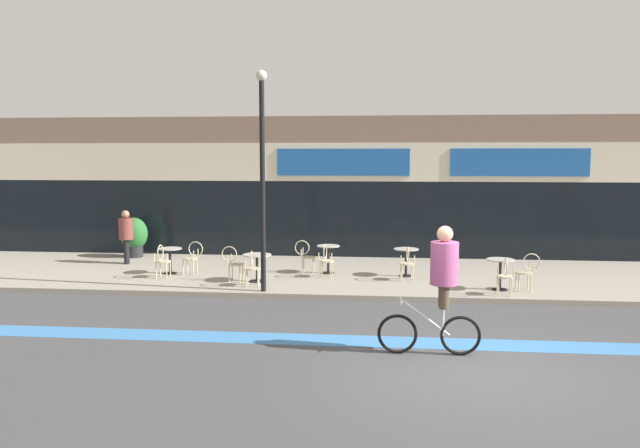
% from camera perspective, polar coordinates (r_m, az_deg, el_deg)
% --- Properties ---
extents(ground_plane, '(120.00, 120.00, 0.00)m').
position_cam_1_polar(ground_plane, '(10.24, 13.83, -12.85)').
color(ground_plane, '#424244').
extents(sidewalk_slab, '(40.00, 5.50, 0.12)m').
position_cam_1_polar(sidewalk_slab, '(17.20, 10.48, -4.77)').
color(sidewalk_slab, gray).
rests_on(sidewalk_slab, ground).
extents(storefront_facade, '(40.00, 4.06, 4.56)m').
position_cam_1_polar(storefront_facade, '(21.61, 9.59, 3.41)').
color(storefront_facade, '#7F6656').
rests_on(storefront_facade, ground).
extents(bike_lane_stripe, '(36.00, 0.70, 0.01)m').
position_cam_1_polar(bike_lane_stripe, '(11.51, 12.89, -10.65)').
color(bike_lane_stripe, '#3D7AB7').
rests_on(bike_lane_stripe, ground).
extents(bistro_table_0, '(0.64, 0.64, 0.70)m').
position_cam_1_polar(bistro_table_0, '(17.42, -13.54, -2.83)').
color(bistro_table_0, black).
rests_on(bistro_table_0, sidewalk_slab).
extents(bistro_table_1, '(0.73, 0.73, 0.70)m').
position_cam_1_polar(bistro_table_1, '(15.98, -5.78, -3.48)').
color(bistro_table_1, black).
rests_on(bistro_table_1, sidewalk_slab).
extents(bistro_table_2, '(0.63, 0.63, 0.77)m').
position_cam_1_polar(bistro_table_2, '(17.00, 0.76, -2.74)').
color(bistro_table_2, black).
rests_on(bistro_table_2, sidewalk_slab).
extents(bistro_table_3, '(0.66, 0.66, 0.74)m').
position_cam_1_polar(bistro_table_3, '(16.75, 7.88, -2.98)').
color(bistro_table_3, black).
rests_on(bistro_table_3, sidewalk_slab).
extents(bistro_table_4, '(0.66, 0.66, 0.75)m').
position_cam_1_polar(bistro_table_4, '(15.51, 16.15, -3.90)').
color(bistro_table_4, black).
rests_on(bistro_table_4, sidewalk_slab).
extents(cafe_chair_0_near, '(0.41, 0.58, 0.90)m').
position_cam_1_polar(cafe_chair_0_near, '(16.84, -14.25, -3.10)').
color(cafe_chair_0_near, beige).
rests_on(cafe_chair_0_near, sidewalk_slab).
extents(cafe_chair_0_side, '(0.58, 0.42, 0.90)m').
position_cam_1_polar(cafe_chair_0_side, '(17.22, -11.58, -2.83)').
color(cafe_chair_0_side, beige).
rests_on(cafe_chair_0_side, sidewalk_slab).
extents(cafe_chair_1_near, '(0.44, 0.59, 0.90)m').
position_cam_1_polar(cafe_chair_1_near, '(15.37, -6.22, -3.83)').
color(cafe_chair_1_near, beige).
rests_on(cafe_chair_1_near, sidewalk_slab).
extents(cafe_chair_1_side, '(0.58, 0.42, 0.90)m').
position_cam_1_polar(cafe_chair_1_side, '(16.11, -7.96, -3.38)').
color(cafe_chair_1_side, beige).
rests_on(cafe_chair_1_side, sidewalk_slab).
extents(cafe_chair_2_near, '(0.44, 0.59, 0.90)m').
position_cam_1_polar(cafe_chair_2_near, '(16.39, 0.54, -3.16)').
color(cafe_chair_2_near, beige).
rests_on(cafe_chair_2_near, sidewalk_slab).
extents(cafe_chair_2_side, '(0.58, 0.40, 0.90)m').
position_cam_1_polar(cafe_chair_2_side, '(17.07, -1.34, -2.78)').
color(cafe_chair_2_side, beige).
rests_on(cafe_chair_2_side, sidewalk_slab).
extents(cafe_chair_3_near, '(0.43, 0.59, 0.90)m').
position_cam_1_polar(cafe_chair_3_near, '(16.14, 7.98, -3.37)').
color(cafe_chair_3_near, beige).
rests_on(cafe_chair_3_near, sidewalk_slab).
extents(cafe_chair_4_near, '(0.42, 0.59, 0.90)m').
position_cam_1_polar(cafe_chair_4_near, '(14.90, 16.56, -4.37)').
color(cafe_chair_4_near, beige).
rests_on(cafe_chair_4_near, sidewalk_slab).
extents(cafe_chair_4_side, '(0.58, 0.41, 0.90)m').
position_cam_1_polar(cafe_chair_4_side, '(15.64, 18.41, -3.94)').
color(cafe_chair_4_side, beige).
rests_on(cafe_chair_4_side, sidewalk_slab).
extents(planter_pot, '(0.85, 0.85, 1.26)m').
position_cam_1_polar(planter_pot, '(20.57, -16.64, -1.05)').
color(planter_pot, '#232326').
rests_on(planter_pot, sidewalk_slab).
extents(lamp_post, '(0.26, 0.26, 5.15)m').
position_cam_1_polar(lamp_post, '(14.60, -5.30, 5.36)').
color(lamp_post, black).
rests_on(lamp_post, sidewalk_slab).
extents(cyclist_0, '(1.72, 0.48, 2.18)m').
position_cam_1_polar(cyclist_0, '(10.54, 11.00, -4.97)').
color(cyclist_0, black).
rests_on(cyclist_0, ground).
extents(pedestrian_near_end, '(0.50, 0.50, 1.59)m').
position_cam_1_polar(pedestrian_near_end, '(19.36, -17.32, -0.71)').
color(pedestrian_near_end, black).
rests_on(pedestrian_near_end, sidewalk_slab).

